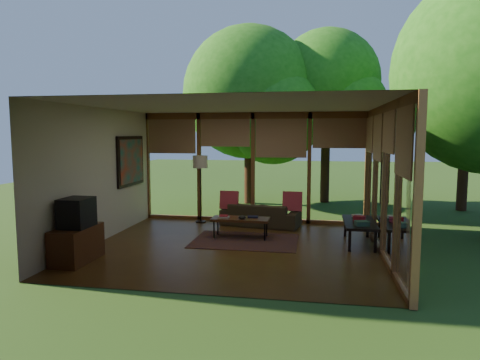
% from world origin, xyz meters
% --- Properties ---
extents(floor, '(5.50, 5.50, 0.00)m').
position_xyz_m(floor, '(0.00, 0.00, 0.00)').
color(floor, brown).
rests_on(floor, ground).
extents(ceiling, '(5.50, 5.50, 0.00)m').
position_xyz_m(ceiling, '(0.00, 0.00, 2.70)').
color(ceiling, silver).
rests_on(ceiling, ground).
extents(wall_left, '(0.04, 5.00, 2.70)m').
position_xyz_m(wall_left, '(-2.75, 0.00, 1.35)').
color(wall_left, beige).
rests_on(wall_left, ground).
extents(wall_front, '(5.50, 0.04, 2.70)m').
position_xyz_m(wall_front, '(0.00, -2.50, 1.35)').
color(wall_front, beige).
rests_on(wall_front, ground).
extents(window_wall_back, '(5.50, 0.12, 2.70)m').
position_xyz_m(window_wall_back, '(0.00, 2.50, 1.35)').
color(window_wall_back, brown).
rests_on(window_wall_back, ground).
extents(window_wall_right, '(0.12, 5.00, 2.70)m').
position_xyz_m(window_wall_right, '(2.75, 0.00, 1.35)').
color(window_wall_right, brown).
rests_on(window_wall_right, ground).
extents(tree_nw, '(4.09, 4.09, 5.49)m').
position_xyz_m(tree_nw, '(-0.54, 5.38, 3.44)').
color(tree_nw, '#391E15').
rests_on(tree_nw, ground).
extents(tree_ne, '(3.30, 3.30, 5.45)m').
position_xyz_m(tree_ne, '(1.83, 6.01, 3.79)').
color(tree_ne, '#391E15').
rests_on(tree_ne, ground).
extents(tree_far, '(2.92, 2.92, 4.95)m').
position_xyz_m(tree_far, '(5.66, 5.07, 3.47)').
color(tree_far, '#391E15').
rests_on(tree_far, ground).
extents(rug, '(2.12, 1.50, 0.01)m').
position_xyz_m(rug, '(0.14, 0.50, 0.01)').
color(rug, brown).
rests_on(rug, floor).
extents(sofa, '(1.94, 1.05, 0.54)m').
position_xyz_m(sofa, '(0.26, 2.00, 0.27)').
color(sofa, '#392E1C').
rests_on(sofa, floor).
extents(pillow_left, '(0.43, 0.23, 0.45)m').
position_xyz_m(pillow_left, '(-0.49, 1.95, 0.60)').
color(pillow_left, maroon).
rests_on(pillow_left, sofa).
extents(pillow_right, '(0.45, 0.24, 0.47)m').
position_xyz_m(pillow_right, '(1.01, 1.95, 0.61)').
color(pillow_right, maroon).
rests_on(pillow_right, sofa).
extents(ct_book_lower, '(0.23, 0.18, 0.03)m').
position_xyz_m(ct_book_lower, '(-0.35, 0.69, 0.44)').
color(ct_book_lower, '#B8AFA7').
rests_on(ct_book_lower, coffee_table).
extents(ct_book_upper, '(0.18, 0.14, 0.03)m').
position_xyz_m(ct_book_upper, '(-0.35, 0.69, 0.47)').
color(ct_book_upper, maroon).
rests_on(ct_book_upper, coffee_table).
extents(ct_book_side, '(0.23, 0.18, 0.03)m').
position_xyz_m(ct_book_side, '(0.25, 0.82, 0.44)').
color(ct_book_side, black).
rests_on(ct_book_side, coffee_table).
extents(ct_bowl, '(0.16, 0.16, 0.07)m').
position_xyz_m(ct_bowl, '(0.05, 0.64, 0.46)').
color(ct_bowl, black).
rests_on(ct_bowl, coffee_table).
extents(media_cabinet, '(0.50, 1.00, 0.60)m').
position_xyz_m(media_cabinet, '(-2.47, -1.39, 0.30)').
color(media_cabinet, '#512B16').
rests_on(media_cabinet, floor).
extents(television, '(0.45, 0.55, 0.50)m').
position_xyz_m(television, '(-2.45, -1.39, 0.85)').
color(television, black).
rests_on(television, media_cabinet).
extents(console_book_a, '(0.28, 0.23, 0.09)m').
position_xyz_m(console_book_a, '(2.40, 0.26, 0.50)').
color(console_book_a, '#2D503F').
rests_on(console_book_a, side_console).
extents(console_book_b, '(0.26, 0.22, 0.10)m').
position_xyz_m(console_book_b, '(2.40, 0.71, 0.51)').
color(console_book_b, maroon).
rests_on(console_book_b, side_console).
extents(console_book_c, '(0.24, 0.21, 0.05)m').
position_xyz_m(console_book_c, '(2.40, 1.11, 0.48)').
color(console_book_c, '#B8AFA7').
rests_on(console_book_c, side_console).
extents(floor_lamp, '(0.36, 0.36, 1.65)m').
position_xyz_m(floor_lamp, '(-1.25, 2.16, 1.41)').
color(floor_lamp, black).
rests_on(floor_lamp, floor).
extents(coffee_table, '(1.20, 0.50, 0.43)m').
position_xyz_m(coffee_table, '(-0.00, 0.74, 0.39)').
color(coffee_table, '#512B16').
rests_on(coffee_table, floor).
extents(side_console, '(0.60, 1.40, 0.46)m').
position_xyz_m(side_console, '(2.40, 0.66, 0.41)').
color(side_console, black).
rests_on(side_console, floor).
extents(wall_painting, '(0.06, 1.35, 1.15)m').
position_xyz_m(wall_painting, '(-2.71, 1.40, 1.55)').
color(wall_painting, black).
rests_on(wall_painting, wall_left).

